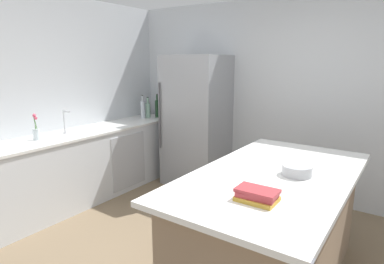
# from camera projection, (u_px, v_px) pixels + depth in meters

# --- Properties ---
(wall_rear) EXTENTS (6.00, 0.10, 2.60)m
(wall_rear) POSITION_uv_depth(u_px,v_px,m) (290.00, 99.00, 4.21)
(wall_rear) COLOR silver
(wall_rear) RESTS_ON ground_plane
(wall_left) EXTENTS (0.10, 6.00, 2.60)m
(wall_left) POSITION_uv_depth(u_px,v_px,m) (21.00, 103.00, 3.78)
(wall_left) COLOR silver
(wall_left) RESTS_ON ground_plane
(counter_run_left) EXTENTS (0.64, 2.84, 0.91)m
(counter_run_left) POSITION_uv_depth(u_px,v_px,m) (94.00, 162.00, 4.31)
(counter_run_left) COLOR silver
(counter_run_left) RESTS_ON ground_plane
(kitchen_island) EXTENTS (1.09, 2.01, 0.94)m
(kitchen_island) POSITION_uv_depth(u_px,v_px,m) (271.00, 227.00, 2.60)
(kitchen_island) COLOR #8E755B
(kitchen_island) RESTS_ON ground_plane
(refrigerator) EXTENTS (0.84, 0.72, 1.87)m
(refrigerator) POSITION_uv_depth(u_px,v_px,m) (196.00, 121.00, 4.65)
(refrigerator) COLOR #93969B
(refrigerator) RESTS_ON ground_plane
(sink_faucet) EXTENTS (0.15, 0.05, 0.30)m
(sink_faucet) POSITION_uv_depth(u_px,v_px,m) (65.00, 121.00, 3.94)
(sink_faucet) COLOR silver
(sink_faucet) RESTS_ON counter_run_left
(flower_vase) EXTENTS (0.07, 0.07, 0.30)m
(flower_vase) POSITION_uv_depth(u_px,v_px,m) (36.00, 131.00, 3.63)
(flower_vase) COLOR silver
(flower_vase) RESTS_ON counter_run_left
(vinegar_bottle) EXTENTS (0.06, 0.06, 0.27)m
(vinegar_bottle) POSITION_uv_depth(u_px,v_px,m) (160.00, 110.00, 5.21)
(vinegar_bottle) COLOR #994C23
(vinegar_bottle) RESTS_ON counter_run_left
(wine_bottle) EXTENTS (0.07, 0.07, 0.37)m
(wine_bottle) POSITION_uv_depth(u_px,v_px,m) (157.00, 108.00, 5.10)
(wine_bottle) COLOR #19381E
(wine_bottle) RESTS_ON counter_run_left
(gin_bottle) EXTENTS (0.08, 0.08, 0.33)m
(gin_bottle) POSITION_uv_depth(u_px,v_px,m) (148.00, 110.00, 5.08)
(gin_bottle) COLOR #8CB79E
(gin_bottle) RESTS_ON counter_run_left
(soda_bottle) EXTENTS (0.07, 0.07, 0.36)m
(soda_bottle) POSITION_uv_depth(u_px,v_px,m) (143.00, 109.00, 5.02)
(soda_bottle) COLOR silver
(soda_bottle) RESTS_ON counter_run_left
(cookbook_stack) EXTENTS (0.26, 0.18, 0.08)m
(cookbook_stack) POSITION_uv_depth(u_px,v_px,m) (257.00, 195.00, 1.99)
(cookbook_stack) COLOR gold
(cookbook_stack) RESTS_ON kitchen_island
(mixing_bowl) EXTENTS (0.23, 0.23, 0.08)m
(mixing_bowl) POSITION_uv_depth(u_px,v_px,m) (297.00, 170.00, 2.44)
(mixing_bowl) COLOR #B2B5BA
(mixing_bowl) RESTS_ON kitchen_island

